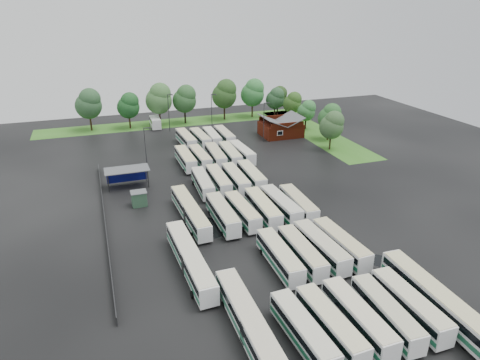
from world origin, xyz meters
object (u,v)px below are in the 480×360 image
object	(u,v)px
artic_bus_west_a	(250,325)
artic_bus_east	(437,300)
brick_building	(281,129)
minibus	(155,122)

from	to	relation	value
artic_bus_west_a	artic_bus_east	world-z (taller)	artic_bus_east
artic_bus_east	artic_bus_west_a	bearing A→B (deg)	173.14
brick_building	minibus	bearing A→B (deg)	148.32
brick_building	artic_bus_east	bearing A→B (deg)	-99.90
brick_building	minibus	world-z (taller)	brick_building
brick_building	artic_bus_west_a	bearing A→B (deg)	-116.68
artic_bus_west_a	artic_bus_east	distance (m)	21.36
artic_bus_east	minibus	bearing A→B (deg)	103.11
artic_bus_west_a	brick_building	bearing A→B (deg)	63.30
artic_bus_west_a	artic_bus_east	xyz separation A→B (m)	(21.13, -3.16, 0.01)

